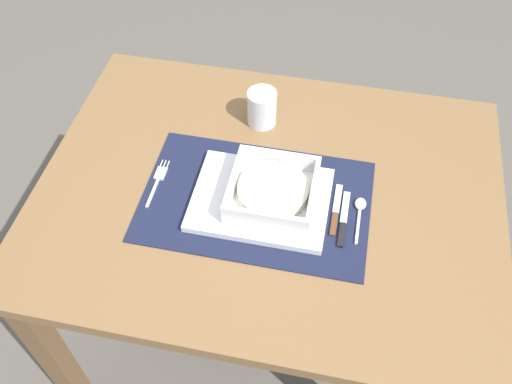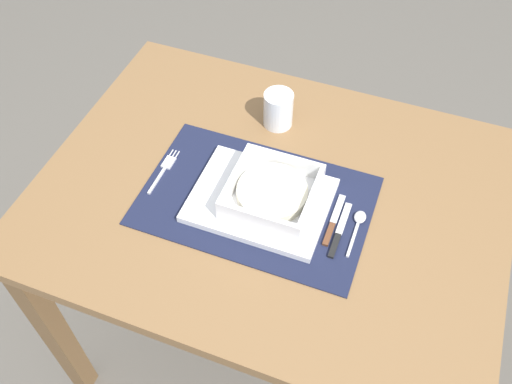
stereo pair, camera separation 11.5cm
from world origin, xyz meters
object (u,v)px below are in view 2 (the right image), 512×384
Objects in this scene: butter_knife at (339,233)px; bread_knife at (333,223)px; porridge_bowl at (272,194)px; drinking_glass at (278,111)px; fork at (165,168)px; spoon at (359,222)px; dining_table at (270,218)px.

butter_knife is 0.03m from bread_knife.
porridge_bowl is 0.25m from drinking_glass.
butter_knife is 1.07× the size of bread_knife.
butter_knife is (0.40, -0.03, 0.00)m from fork.
porridge_bowl is 1.50× the size of spoon.
spoon is 0.88× the size of bread_knife.
fork is 0.95× the size of butter_knife.
fork is 1.53× the size of drinking_glass.
bread_knife is at bearing -154.55° from spoon.
fork is at bearing -174.11° from dining_table.
drinking_glass is at bearing 134.32° from butter_knife.
drinking_glass is at bearing 106.41° from porridge_bowl.
drinking_glass reaches higher than porridge_bowl.
fork is 1.01× the size of bread_knife.
butter_knife is 0.34m from drinking_glass.
spoon is at bearing 5.07° from porridge_bowl.
butter_knife is at bearing -124.70° from spoon.
spoon is 0.05m from butter_knife.
porridge_bowl is 1.99× the size of drinking_glass.
dining_table is 5.70× the size of porridge_bowl.
spoon is 0.05m from bread_knife.
dining_table is 8.53× the size of spoon.
butter_knife is at bearing -7.74° from fork.
fork is at bearing 172.70° from bread_knife.
porridge_bowl reaches higher than butter_knife.
porridge_bowl reaches higher than spoon.
porridge_bowl reaches higher than dining_table.
spoon reaches higher than dining_table.
porridge_bowl is at bearing 175.08° from butter_knife.
drinking_glass is (-0.20, 0.24, 0.03)m from bread_knife.
dining_table is 0.25m from drinking_glass.
porridge_bowl is 0.16m from butter_knife.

